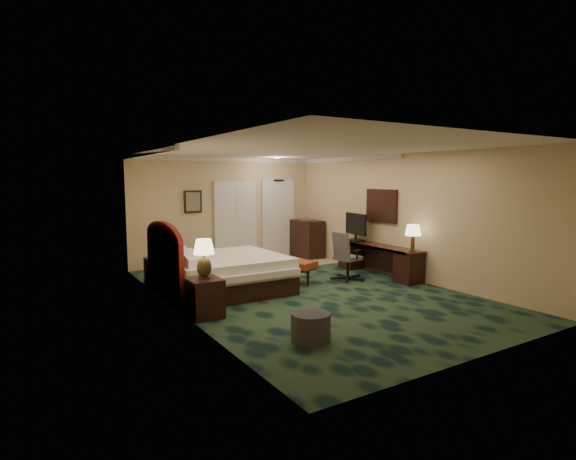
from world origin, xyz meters
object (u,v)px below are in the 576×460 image
bed_bench (285,270)px  desk_chair (348,256)px  nightstand_far (158,271)px  lamp_near (204,259)px  ottoman (311,327)px  bed (224,274)px  lamp_far (156,242)px  desk (378,260)px  nightstand_near (204,298)px  tv (356,227)px  minibar (307,239)px

bed_bench → desk_chair: (1.21, -0.62, 0.29)m
nightstand_far → lamp_near: bearing=-89.2°
bed_bench → ottoman: (-1.54, -3.22, -0.05)m
bed → lamp_far: size_ratio=3.31×
bed → ottoman: bearing=-92.0°
bed → desk: size_ratio=0.92×
lamp_far → nightstand_near: bearing=-89.1°
bed_bench → desk_chair: 1.39m
tv → minibar: (-0.02, 2.02, -0.50)m
nightstand_far → minibar: size_ratio=0.54×
nightstand_near → lamp_far: size_ratio=0.93×
lamp_near → bed_bench: (2.34, 1.45, -0.68)m
ottoman → nightstand_near: bearing=114.8°
lamp_far → lamp_near: bearing=-88.8°
bed → desk: (3.54, -0.46, -0.00)m
desk → tv: tv is taller
lamp_near → minibar: size_ratio=0.60×
desk → lamp_far: bearing=159.6°
desk_chair → minibar: desk_chair is taller
lamp_near → desk_chair: bearing=13.1°
minibar → lamp_far: bearing=-166.1°
lamp_far → desk_chair: lamp_far is taller
lamp_near → desk_chair: lamp_near is taller
desk_chair → nightstand_near: bearing=-177.5°
nightstand_far → lamp_near: size_ratio=0.89×
bed_bench → desk_chair: size_ratio=1.34×
tv → minibar: tv is taller
nightstand_far → desk_chair: size_ratio=0.52×
bed_bench → tv: 2.23m
bed → desk_chair: desk_chair is taller
nightstand_near → desk_chair: 3.67m
bed → bed_bench: 1.44m
bed → tv: 3.60m
lamp_far → desk_chair: 4.01m
bed → ottoman: 3.10m
nightstand_far → tv: tv is taller
desk_chair → tv: bearing=31.4°
nightstand_far → desk: desk is taller
bed → nightstand_far: (-0.94, 1.22, -0.07)m
lamp_near → tv: tv is taller
tv → lamp_far: bearing=178.1°
lamp_near → lamp_far: 2.54m
desk → desk_chair: (-0.90, -0.04, 0.19)m
nightstand_far → desk: (4.49, -1.67, 0.06)m
tv → bed_bench: bearing=-165.6°
bed → desk_chair: size_ratio=2.06×
bed → bed_bench: (1.44, 0.13, -0.11)m
lamp_near → desk: (4.45, 0.87, -0.58)m
nightstand_near → bed_bench: nightstand_near is taller
bed_bench → bed: bearing=165.0°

